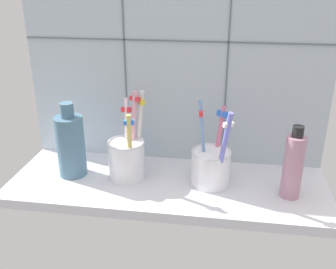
{
  "coord_description": "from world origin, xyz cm",
  "views": [
    {
      "loc": [
        10.24,
        -66.98,
        41.23
      ],
      "look_at": [
        0.0,
        0.93,
        12.11
      ],
      "focal_mm": 41.0,
      "sensor_mm": 36.0,
      "label": 1
    }
  ],
  "objects_px": {
    "toothbrush_cup_right": "(211,165)",
    "ceramic_vase": "(71,145)",
    "soap_bottle": "(293,166)",
    "toothbrush_cup_left": "(127,156)"
  },
  "relations": [
    {
      "from": "toothbrush_cup_right",
      "to": "ceramic_vase",
      "type": "xyz_separation_m",
      "value": [
        -0.29,
        -0.0,
        0.03
      ]
    },
    {
      "from": "ceramic_vase",
      "to": "toothbrush_cup_right",
      "type": "bearing_deg",
      "value": 0.72
    },
    {
      "from": "ceramic_vase",
      "to": "soap_bottle",
      "type": "xyz_separation_m",
      "value": [
        0.44,
        -0.02,
        -0.0
      ]
    },
    {
      "from": "toothbrush_cup_right",
      "to": "ceramic_vase",
      "type": "height_order",
      "value": "toothbrush_cup_right"
    },
    {
      "from": "toothbrush_cup_right",
      "to": "soap_bottle",
      "type": "xyz_separation_m",
      "value": [
        0.15,
        -0.02,
        0.02
      ]
    },
    {
      "from": "toothbrush_cup_left",
      "to": "toothbrush_cup_right",
      "type": "xyz_separation_m",
      "value": [
        0.17,
        -0.0,
        -0.01
      ]
    },
    {
      "from": "soap_bottle",
      "to": "toothbrush_cup_left",
      "type": "bearing_deg",
      "value": 175.26
    },
    {
      "from": "toothbrush_cup_right",
      "to": "soap_bottle",
      "type": "height_order",
      "value": "toothbrush_cup_right"
    },
    {
      "from": "toothbrush_cup_left",
      "to": "toothbrush_cup_right",
      "type": "distance_m",
      "value": 0.17
    },
    {
      "from": "toothbrush_cup_right",
      "to": "ceramic_vase",
      "type": "bearing_deg",
      "value": -179.28
    }
  ]
}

